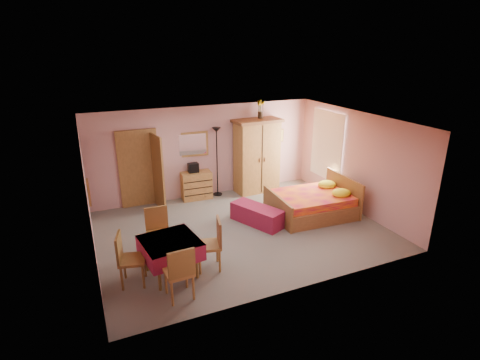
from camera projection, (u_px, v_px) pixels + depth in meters
name	position (u px, v px, depth m)	size (l,w,h in m)	color
floor	(241.00, 230.00, 8.92)	(6.50, 6.50, 0.00)	slate
ceiling	(241.00, 122.00, 8.03)	(6.50, 6.50, 0.00)	brown
wall_back	(206.00, 151.00, 10.63)	(6.50, 0.10, 2.60)	#C18C8D
wall_front	(301.00, 224.00, 6.32)	(6.50, 0.10, 2.60)	#C18C8D
wall_left	(88.00, 201.00, 7.25)	(0.10, 5.00, 2.60)	#C18C8D
wall_right	(356.00, 162.00, 9.70)	(0.10, 5.00, 2.60)	#C18C8D
doorway	(139.00, 169.00, 9.98)	(1.06, 0.12, 2.15)	#9E6B35
window	(327.00, 145.00, 10.67)	(0.08, 1.40, 1.95)	white
picture_left	(89.00, 192.00, 6.61)	(0.04, 0.32, 0.42)	orange
picture_back	(279.00, 135.00, 11.40)	(0.30, 0.04, 0.40)	#D8BF59
chest_of_drawers	(196.00, 185.00, 10.61)	(0.84, 0.42, 0.79)	#B0773B
wall_mirror	(193.00, 144.00, 10.40)	(0.89, 0.05, 0.70)	white
stereo	(193.00, 168.00, 10.43)	(0.28, 0.21, 0.26)	black
floor_lamp	(217.00, 162.00, 10.67)	(0.26, 0.26, 2.00)	black
wardrobe	(257.00, 156.00, 10.96)	(1.38, 0.71, 2.17)	#AC773A
sunflower_vase	(260.00, 109.00, 10.63)	(0.21, 0.21, 0.52)	yellow
bed	(311.00, 198.00, 9.58)	(2.02, 1.59, 0.94)	#BA123F
bench	(257.00, 215.00, 9.16)	(0.50, 1.35, 0.45)	maroon
dining_table	(171.00, 257.00, 7.07)	(1.01, 1.01, 0.74)	maroon
chair_south	(179.00, 271.00, 6.39)	(0.47, 0.47, 1.02)	#AB743A
chair_north	(159.00, 234.00, 7.64)	(0.47, 0.47, 1.03)	#AF7F3B
chair_west	(132.00, 259.00, 6.76)	(0.46, 0.46, 1.01)	olive
chair_east	(208.00, 245.00, 7.23)	(0.47, 0.47, 1.03)	#A47337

